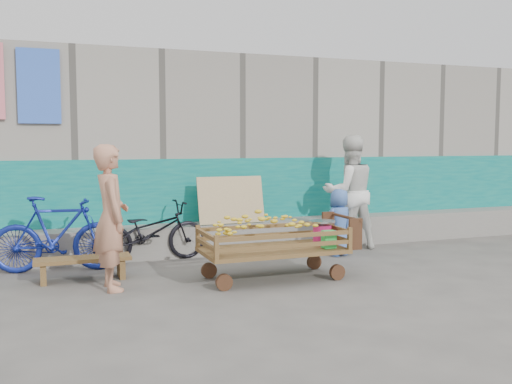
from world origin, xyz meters
name	(u,v)px	position (x,y,z in m)	size (l,w,h in m)	color
ground	(267,292)	(0.00, 0.00, 0.00)	(80.00, 80.00, 0.00)	#4D4B46
building_wall	(182,153)	(0.00, 4.05, 1.47)	(12.00, 3.50, 3.00)	gray
banana_cart	(270,235)	(0.25, 0.53, 0.54)	(1.86, 0.85, 0.79)	brown
bench	(83,263)	(-1.87, 1.27, 0.20)	(1.12, 0.33, 0.28)	brown
vendor_man	(111,217)	(-1.59, 0.73, 0.81)	(0.59, 0.39, 1.63)	tan
woman	(349,192)	(2.15, 1.98, 0.88)	(0.85, 0.66, 1.75)	white
child	(339,222)	(1.72, 1.52, 0.49)	(0.48, 0.31, 0.97)	#4269B5
bicycle_dark	(150,232)	(-0.92, 2.05, 0.42)	(0.55, 1.59, 0.83)	black
bicycle_blue	(57,234)	(-2.14, 1.85, 0.49)	(0.46, 1.62, 0.97)	navy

